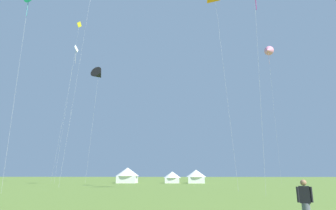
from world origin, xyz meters
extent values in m
cylinder|color=#B2B2B7|center=(9.95, 24.36, 12.51)|extent=(0.90, 1.20, 25.01)
cone|color=pink|center=(21.77, 58.10, 29.87)|extent=(3.05, 3.14, 2.61)
cylinder|color=#A9627C|center=(21.77, 58.10, 27.95)|extent=(0.07, 0.07, 2.70)
cylinder|color=#B2B2B7|center=(21.72, 57.60, 14.93)|extent=(0.12, 1.02, 29.87)
cube|color=yellow|center=(-23.28, 57.01, 37.49)|extent=(0.63, 1.56, 1.60)
cylinder|color=#B2B2B7|center=(-24.45, 56.67, 18.74)|extent=(2.36, 0.69, 37.49)
cylinder|color=teal|center=(-16.85, 25.71, 21.66)|extent=(0.07, 0.07, 2.12)
cylinder|color=#B2B2B7|center=(-16.60, 25.19, 11.66)|extent=(0.52, 1.04, 23.31)
cylinder|color=#B2B2B7|center=(-15.03, 38.54, 18.86)|extent=(2.24, 2.31, 37.72)
cylinder|color=#B2B2B7|center=(7.36, 30.38, 12.88)|extent=(1.45, 1.60, 25.76)
cone|color=black|center=(-14.00, 45.66, 20.19)|extent=(2.90, 3.09, 2.76)
cylinder|color=#B2B2B7|center=(-14.43, 45.25, 10.09)|extent=(0.90, 0.84, 20.19)
cube|color=white|center=(-24.02, 58.20, 31.68)|extent=(0.67, 2.11, 2.05)
cylinder|color=#A4A4A4|center=(-24.02, 58.20, 29.48)|extent=(0.06, 0.06, 3.34)
cylinder|color=#B2B2B7|center=(-25.13, 57.14, 15.84)|extent=(2.24, 2.15, 31.68)
cube|color=black|center=(6.51, 7.25, 1.20)|extent=(0.42, 0.34, 0.60)
sphere|color=#9E7051|center=(6.51, 7.25, 1.62)|extent=(0.22, 0.22, 0.22)
cylinder|color=black|center=(6.27, 7.25, 1.20)|extent=(0.09, 0.09, 0.55)
cylinder|color=black|center=(6.75, 7.25, 1.20)|extent=(0.09, 0.09, 0.55)
cube|color=white|center=(-10.68, 59.73, 0.77)|extent=(4.09, 4.09, 1.53)
cone|color=white|center=(-10.68, 59.73, 2.43)|extent=(5.11, 5.11, 1.79)
cube|color=white|center=(-0.77, 59.73, 0.57)|extent=(3.03, 3.03, 1.14)
cone|color=white|center=(-0.77, 59.73, 1.80)|extent=(3.79, 3.79, 1.32)
cube|color=white|center=(4.45, 59.73, 0.66)|extent=(3.50, 3.50, 1.31)
cone|color=white|center=(4.45, 59.73, 2.08)|extent=(4.37, 4.37, 1.53)
camera|label=1|loc=(2.18, -3.81, 1.93)|focal=30.16mm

